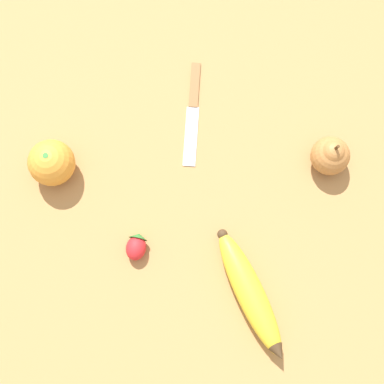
% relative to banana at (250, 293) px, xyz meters
% --- Properties ---
extents(ground_plane, '(3.00, 3.00, 0.00)m').
position_rel_banana_xyz_m(ground_plane, '(0.10, 0.15, -0.02)').
color(ground_plane, '#A87A47').
extents(banana, '(0.18, 0.19, 0.04)m').
position_rel_banana_xyz_m(banana, '(0.00, 0.00, 0.00)').
color(banana, yellow).
rests_on(banana, ground_plane).
extents(orange, '(0.08, 0.08, 0.08)m').
position_rel_banana_xyz_m(orange, '(0.07, 0.39, 0.02)').
color(orange, orange).
rests_on(orange, ground_plane).
extents(pear, '(0.07, 0.07, 0.08)m').
position_rel_banana_xyz_m(pear, '(0.27, -0.04, 0.01)').
color(pear, '#B2753D').
rests_on(pear, ground_plane).
extents(strawberry, '(0.05, 0.04, 0.03)m').
position_rel_banana_xyz_m(strawberry, '(-0.00, 0.20, -0.01)').
color(strawberry, red).
rests_on(strawberry, ground_plane).
extents(paring_knife, '(0.19, 0.08, 0.01)m').
position_rel_banana_xyz_m(paring_knife, '(0.26, 0.21, -0.02)').
color(paring_knife, silver).
rests_on(paring_knife, ground_plane).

